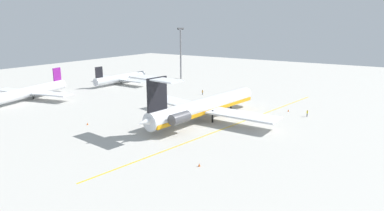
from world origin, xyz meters
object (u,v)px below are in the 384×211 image
object	(u,v)px
ground_crew_near_tail	(203,92)
airliner_mid_left	(31,92)
safety_cone_wingtip	(199,165)
ground_crew_near_nose	(307,112)
safety_cone_tail	(288,110)
light_mast	(181,51)
safety_cone_nose	(87,124)
main_jetliner	(202,107)
airliner_mid_right	(122,78)

from	to	relation	value
ground_crew_near_tail	airliner_mid_left	bearing A→B (deg)	132.85
safety_cone_wingtip	ground_crew_near_nose	bearing A→B (deg)	-8.87
safety_cone_tail	light_mast	distance (m)	66.03
ground_crew_near_tail	safety_cone_tail	bearing A→B (deg)	-98.81
safety_cone_tail	ground_crew_near_nose	bearing A→B (deg)	-114.43
airliner_mid_left	safety_cone_wingtip	xyz separation A→B (m)	(-14.33, -72.51, -2.26)
ground_crew_near_tail	safety_cone_nose	size ratio (longest dim) A/B	3.06
safety_cone_wingtip	main_jetliner	bearing A→B (deg)	30.84
ground_crew_near_nose	safety_cone_nose	size ratio (longest dim) A/B	3.23
airliner_mid_left	ground_crew_near_nose	size ratio (longest dim) A/B	16.12
ground_crew_near_nose	light_mast	bearing A→B (deg)	88.47
main_jetliner	safety_cone_nose	distance (m)	28.08
main_jetliner	safety_cone_tail	world-z (taller)	main_jetliner
main_jetliner	airliner_mid_left	bearing A→B (deg)	106.43
airliner_mid_right	ground_crew_near_nose	xyz separation A→B (m)	(-9.40, -75.84, -1.21)
main_jetliner	safety_cone_tail	bearing A→B (deg)	-30.26
safety_cone_nose	light_mast	distance (m)	73.39
safety_cone_tail	light_mast	bearing A→B (deg)	62.48
airliner_mid_left	safety_cone_tail	bearing A→B (deg)	99.02
main_jetliner	safety_cone_tail	xyz separation A→B (m)	(20.42, -15.34, -3.19)
safety_cone_nose	ground_crew_near_tail	bearing A→B (deg)	-5.70
airliner_mid_left	ground_crew_near_nose	world-z (taller)	airliner_mid_left
airliner_mid_right	ground_crew_near_tail	size ratio (longest dim) A/B	15.72
main_jetliner	airliner_mid_left	size ratio (longest dim) A/B	1.52
safety_cone_tail	safety_cone_nose	bearing A→B (deg)	137.36
main_jetliner	safety_cone_wingtip	world-z (taller)	main_jetliner
airliner_mid_left	safety_cone_wingtip	world-z (taller)	airliner_mid_left
main_jetliner	safety_cone_wingtip	xyz separation A→B (m)	(-24.33, -14.53, -3.19)
ground_crew_near_nose	airliner_mid_right	bearing A→B (deg)	108.65
airliner_mid_left	ground_crew_near_nose	bearing A→B (deg)	95.85
main_jetliner	light_mast	size ratio (longest dim) A/B	2.00
airliner_mid_left	safety_cone_tail	xyz separation A→B (m)	(30.42, -73.33, -2.26)
main_jetliner	safety_cone_wingtip	distance (m)	28.51
airliner_mid_left	ground_crew_near_nose	xyz separation A→B (m)	(27.80, -79.09, -1.41)
main_jetliner	ground_crew_near_tail	size ratio (longest dim) A/B	25.90
safety_cone_tail	ground_crew_near_tail	bearing A→B (deg)	79.35
safety_cone_wingtip	light_mast	distance (m)	94.64
ground_crew_near_tail	safety_cone_wingtip	size ratio (longest dim) A/B	3.06
ground_crew_near_tail	safety_cone_nose	xyz separation A→B (m)	(-45.06, 4.50, -0.79)
main_jetliner	ground_crew_near_tail	bearing A→B (deg)	38.22
ground_crew_near_nose	light_mast	size ratio (longest dim) A/B	0.08
safety_cone_nose	airliner_mid_right	bearing A→B (deg)	36.56
safety_cone_nose	safety_cone_tail	distance (m)	53.19
ground_crew_near_tail	airliner_mid_right	bearing A→B (deg)	90.58
safety_cone_wingtip	light_mast	xyz separation A→B (m)	(74.77, 56.80, 11.83)
ground_crew_near_nose	safety_cone_tail	xyz separation A→B (m)	(2.62, 5.77, -0.85)
light_mast	safety_cone_wingtip	bearing A→B (deg)	-142.78
airliner_mid_left	light_mast	xyz separation A→B (m)	(60.43, -15.72, 9.57)
main_jetliner	safety_cone_tail	distance (m)	25.74
main_jetliner	airliner_mid_left	xyz separation A→B (m)	(-10.00, 57.99, -0.92)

